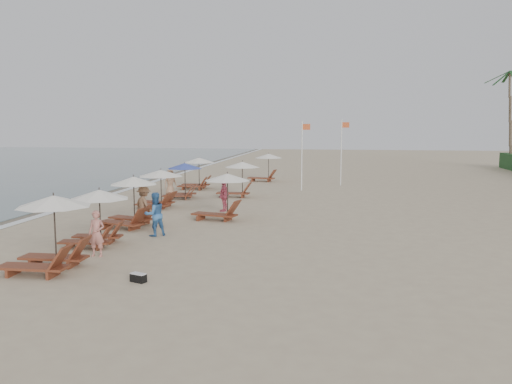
% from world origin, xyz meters
% --- Properties ---
extents(ground, '(160.00, 160.00, 0.00)m').
position_xyz_m(ground, '(0.00, 0.00, 0.00)').
color(ground, tan).
rests_on(ground, ground).
extents(wet_sand_band, '(3.20, 140.00, 0.01)m').
position_xyz_m(wet_sand_band, '(-12.50, 10.00, 0.00)').
color(wet_sand_band, '#6B5E4C').
rests_on(wet_sand_band, ground).
extents(foam_line, '(0.50, 140.00, 0.02)m').
position_xyz_m(foam_line, '(-11.20, 10.00, 0.01)').
color(foam_line, white).
rests_on(foam_line, ground).
extents(lounger_station_0, '(2.74, 2.29, 2.40)m').
position_xyz_m(lounger_station_0, '(-5.28, -4.48, 1.10)').
color(lounger_station_0, brown).
rests_on(lounger_station_0, ground).
extents(lounger_station_1, '(2.53, 2.24, 2.13)m').
position_xyz_m(lounger_station_1, '(-5.43, -0.90, 1.11)').
color(lounger_station_1, brown).
rests_on(lounger_station_1, ground).
extents(lounger_station_2, '(2.69, 2.61, 2.27)m').
position_xyz_m(lounger_station_2, '(-5.66, 2.84, 1.01)').
color(lounger_station_2, brown).
rests_on(lounger_station_2, ground).
extents(lounger_station_3, '(2.64, 2.46, 2.10)m').
position_xyz_m(lounger_station_3, '(-6.22, 8.35, 1.16)').
color(lounger_station_3, brown).
rests_on(lounger_station_3, ground).
extents(lounger_station_4, '(2.46, 2.17, 2.21)m').
position_xyz_m(lounger_station_4, '(-6.01, 12.20, 1.15)').
color(lounger_station_4, brown).
rests_on(lounger_station_4, ground).
extents(lounger_station_5, '(2.60, 2.24, 2.24)m').
position_xyz_m(lounger_station_5, '(-6.48, 17.07, 1.09)').
color(lounger_station_5, brown).
rests_on(lounger_station_5, ground).
extents(inland_station_0, '(2.90, 2.24, 2.22)m').
position_xyz_m(inland_station_0, '(-1.96, 5.22, 1.27)').
color(inland_station_0, brown).
rests_on(inland_station_0, ground).
extents(inland_station_1, '(2.76, 2.24, 2.22)m').
position_xyz_m(inland_station_1, '(-2.71, 13.38, 1.33)').
color(inland_station_1, brown).
rests_on(inland_station_1, ground).
extents(inland_station_2, '(2.85, 2.24, 2.22)m').
position_xyz_m(inland_station_2, '(-2.36, 22.98, 1.29)').
color(inland_station_2, brown).
rests_on(inland_station_2, ground).
extents(beachgoer_near, '(0.59, 0.40, 1.61)m').
position_xyz_m(beachgoer_near, '(-4.62, -2.47, 0.81)').
color(beachgoer_near, '#B16C60').
rests_on(beachgoer_near, ground).
extents(beachgoer_mid_a, '(1.11, 1.10, 1.81)m').
position_xyz_m(beachgoer_mid_a, '(-3.81, 1.14, 0.90)').
color(beachgoer_mid_a, '#33639A').
rests_on(beachgoer_mid_a, ground).
extents(beachgoer_mid_b, '(1.31, 1.21, 1.77)m').
position_xyz_m(beachgoer_mid_b, '(-5.19, 3.55, 0.88)').
color(beachgoer_mid_b, '#866044').
rests_on(beachgoer_mid_b, ground).
extents(beachgoer_far_a, '(0.64, 1.04, 1.65)m').
position_xyz_m(beachgoer_far_a, '(-2.35, 7.71, 0.82)').
color(beachgoer_far_a, '#C34E62').
rests_on(beachgoer_far_a, ground).
extents(beachgoer_far_b, '(0.98, 0.95, 1.70)m').
position_xyz_m(beachgoer_far_b, '(-7.11, 13.23, 0.85)').
color(beachgoer_far_b, tan).
rests_on(beachgoer_far_b, ground).
extents(duffel_bag, '(0.52, 0.39, 0.26)m').
position_xyz_m(duffel_bag, '(-2.06, -5.15, 0.13)').
color(duffel_bag, black).
rests_on(duffel_bag, ground).
extents(flag_pole_near, '(0.60, 0.08, 4.80)m').
position_xyz_m(flag_pole_near, '(1.04, 17.36, 2.65)').
color(flag_pole_near, silver).
rests_on(flag_pole_near, ground).
extents(flag_pole_far, '(0.60, 0.08, 4.93)m').
position_xyz_m(flag_pole_far, '(3.71, 20.76, 2.72)').
color(flag_pole_far, silver).
rests_on(flag_pole_far, ground).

